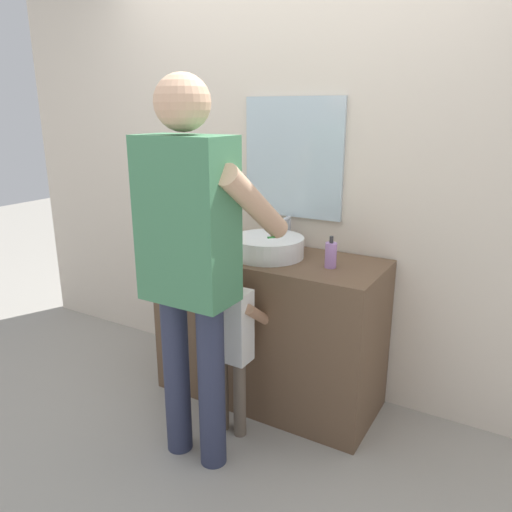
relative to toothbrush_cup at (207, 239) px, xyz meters
name	(u,v)px	position (x,y,z in m)	size (l,w,h in m)	color
ground_plane	(242,420)	(0.39, -0.25, -0.93)	(14.00, 14.00, 0.00)	#9E998E
back_wall	(297,164)	(0.39, 0.36, 0.42)	(4.40, 0.10, 2.70)	beige
vanity_cabinet	(269,328)	(0.39, 0.05, -0.49)	(1.27, 0.54, 0.88)	brown
sink_basin	(268,246)	(0.39, 0.03, 0.00)	(0.40, 0.40, 0.11)	white
faucet	(287,233)	(0.39, 0.26, 0.03)	(0.18, 0.14, 0.18)	#B7BABF
toothbrush_cup	(207,239)	(0.00, 0.00, 0.00)	(0.07, 0.07, 0.21)	silver
soap_bottle	(331,255)	(0.76, 0.02, 0.01)	(0.06, 0.06, 0.17)	#B27FC6
child_toddler	(231,334)	(0.39, -0.36, -0.37)	(0.29, 0.29, 0.94)	#6B5B4C
adult_parent	(191,245)	(0.34, -0.59, 0.15)	(0.56, 0.58, 1.80)	#2D334C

